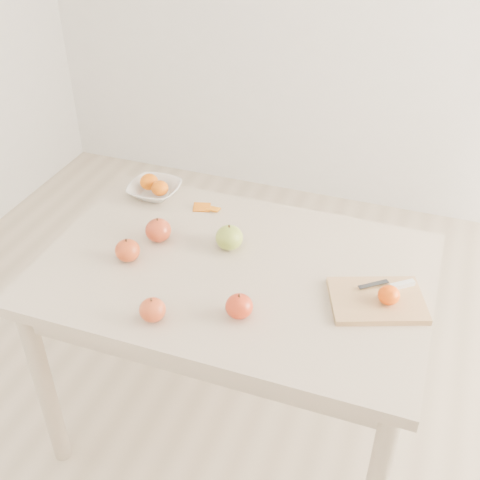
% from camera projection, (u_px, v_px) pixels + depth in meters
% --- Properties ---
extents(ground, '(3.50, 3.50, 0.00)m').
position_uv_depth(ground, '(236.00, 422.00, 2.29)').
color(ground, '#C6B293').
rests_on(ground, ground).
extents(table, '(1.20, 0.80, 0.75)m').
position_uv_depth(table, '(235.00, 292.00, 1.91)').
color(table, '#C3AF93').
rests_on(table, ground).
extents(cutting_board, '(0.32, 0.27, 0.02)m').
position_uv_depth(cutting_board, '(377.00, 300.00, 1.72)').
color(cutting_board, tan).
rests_on(cutting_board, table).
extents(board_tangerine, '(0.06, 0.06, 0.05)m').
position_uv_depth(board_tangerine, '(389.00, 295.00, 1.68)').
color(board_tangerine, '#DE5807').
rests_on(board_tangerine, cutting_board).
extents(fruit_bowl, '(0.18, 0.18, 0.05)m').
position_uv_depth(fruit_bowl, '(155.00, 190.00, 2.19)').
color(fruit_bowl, white).
rests_on(fruit_bowl, table).
extents(bowl_tangerine_near, '(0.07, 0.07, 0.06)m').
position_uv_depth(bowl_tangerine_near, '(149.00, 182.00, 2.19)').
color(bowl_tangerine_near, '#DE6507').
rests_on(bowl_tangerine_near, fruit_bowl).
extents(bowl_tangerine_far, '(0.06, 0.06, 0.05)m').
position_uv_depth(bowl_tangerine_far, '(160.00, 188.00, 2.16)').
color(bowl_tangerine_far, '#E95E08').
rests_on(bowl_tangerine_far, fruit_bowl).
extents(orange_peel_a, '(0.07, 0.06, 0.01)m').
position_uv_depth(orange_peel_a, '(202.00, 208.00, 2.13)').
color(orange_peel_a, '#D3640E').
rests_on(orange_peel_a, table).
extents(orange_peel_b, '(0.05, 0.04, 0.01)m').
position_uv_depth(orange_peel_b, '(213.00, 209.00, 2.12)').
color(orange_peel_b, orange).
rests_on(orange_peel_b, table).
extents(paring_knife, '(0.16, 0.09, 0.01)m').
position_uv_depth(paring_knife, '(398.00, 285.00, 1.75)').
color(paring_knife, white).
rests_on(paring_knife, cutting_board).
extents(apple_green, '(0.09, 0.09, 0.08)m').
position_uv_depth(apple_green, '(229.00, 238.00, 1.92)').
color(apple_green, '#5D8C23').
rests_on(apple_green, table).
extents(apple_red_b, '(0.09, 0.09, 0.08)m').
position_uv_depth(apple_red_b, '(158.00, 230.00, 1.95)').
color(apple_red_b, maroon).
rests_on(apple_red_b, table).
extents(apple_red_e, '(0.08, 0.08, 0.07)m').
position_uv_depth(apple_red_e, '(239.00, 306.00, 1.66)').
color(apple_red_e, '#A31203').
rests_on(apple_red_e, table).
extents(apple_red_d, '(0.08, 0.08, 0.07)m').
position_uv_depth(apple_red_d, '(127.00, 250.00, 1.87)').
color(apple_red_d, '#991804').
rests_on(apple_red_d, table).
extents(apple_red_c, '(0.07, 0.07, 0.07)m').
position_uv_depth(apple_red_c, '(152.00, 310.00, 1.65)').
color(apple_red_c, maroon).
rests_on(apple_red_c, table).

